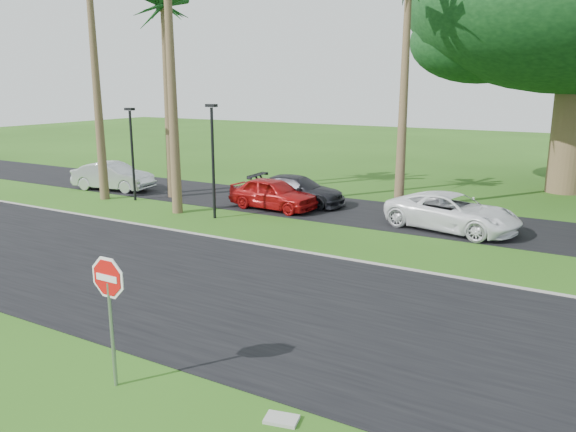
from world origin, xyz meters
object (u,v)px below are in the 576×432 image
(car_silver, at_px, (113,177))
(car_red, at_px, (273,194))
(car_minivan, at_px, (452,213))
(stop_sign_near, at_px, (109,295))
(car_dark, at_px, (297,191))

(car_silver, distance_m, car_red, 9.59)
(car_minivan, bearing_deg, stop_sign_near, -177.92)
(stop_sign_near, xyz_separation_m, car_red, (-5.28, 14.12, -1.08))
(car_silver, bearing_deg, car_dark, -89.96)
(car_silver, bearing_deg, car_red, -97.66)
(car_silver, relative_size, car_red, 1.06)
(stop_sign_near, xyz_separation_m, car_silver, (-14.87, 13.85, -1.06))
(car_silver, bearing_deg, stop_sign_near, -142.25)
(car_dark, relative_size, car_minivan, 0.90)
(car_red, distance_m, car_dark, 1.45)
(car_silver, relative_size, car_dark, 0.96)
(car_silver, height_order, car_dark, car_silver)
(car_minivan, bearing_deg, car_silver, 103.72)
(stop_sign_near, distance_m, car_dark, 16.27)
(car_red, xyz_separation_m, car_minivan, (7.77, 0.28, 0.00))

